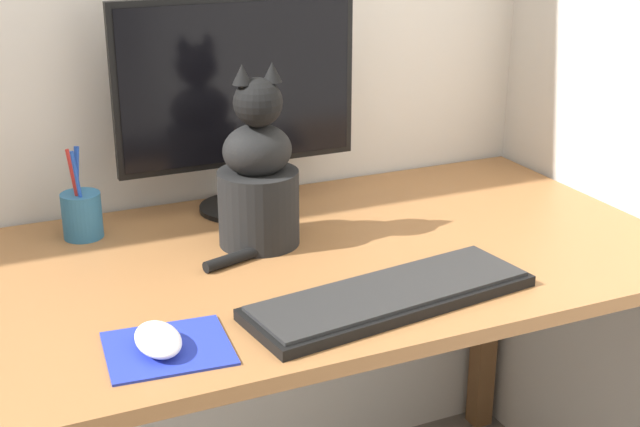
% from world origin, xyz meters
% --- Properties ---
extents(desk, '(1.43, 0.73, 0.72)m').
position_xyz_m(desk, '(0.00, 0.00, 0.63)').
color(desk, brown).
rests_on(desk, ground_plane).
extents(monitor, '(0.49, 0.17, 0.43)m').
position_xyz_m(monitor, '(0.01, 0.27, 0.96)').
color(monitor, black).
rests_on(monitor, desk).
extents(keyboard, '(0.50, 0.21, 0.02)m').
position_xyz_m(keyboard, '(0.08, -0.23, 0.73)').
color(keyboard, black).
rests_on(keyboard, desk).
extents(mousepad_left, '(0.19, 0.17, 0.00)m').
position_xyz_m(mousepad_left, '(-0.28, -0.23, 0.72)').
color(mousepad_left, '#1E2D9E').
rests_on(mousepad_left, desk).
extents(computer_mouse_left, '(0.06, 0.11, 0.03)m').
position_xyz_m(computer_mouse_left, '(-0.30, -0.23, 0.74)').
color(computer_mouse_left, white).
rests_on(computer_mouse_left, mousepad_left).
extents(cat, '(0.21, 0.18, 0.34)m').
position_xyz_m(cat, '(-0.02, 0.09, 0.85)').
color(cat, black).
rests_on(cat, desk).
extents(pen_cup, '(0.07, 0.07, 0.17)m').
position_xyz_m(pen_cup, '(-0.31, 0.25, 0.77)').
color(pen_cup, '#286089').
rests_on(pen_cup, desk).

